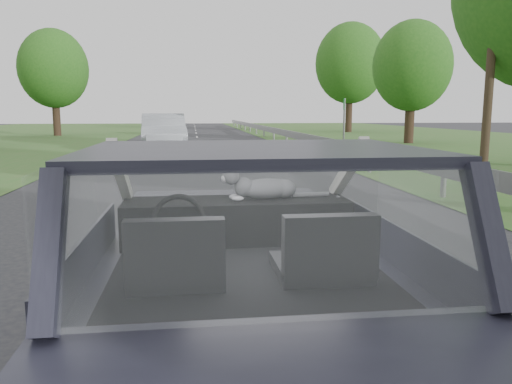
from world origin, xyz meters
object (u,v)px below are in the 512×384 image
object	(u,v)px
subject_car	(246,263)
utility_pole	(493,35)
cat	(266,187)
highway_sign	(344,122)
other_car	(164,133)

from	to	relation	value
subject_car	utility_pole	bearing A→B (deg)	52.64
subject_car	cat	world-z (taller)	subject_car
highway_sign	utility_pole	world-z (taller)	utility_pole
other_car	highway_sign	distance (m)	9.13
cat	highway_sign	xyz separation A→B (m)	(6.81, 20.18, 0.05)
subject_car	other_car	world-z (taller)	other_car
cat	other_car	world-z (taller)	other_car
other_car	utility_pole	distance (m)	12.05
other_car	highway_sign	size ratio (longest dim) A/B	2.09
highway_sign	subject_car	bearing A→B (deg)	-87.40
other_car	cat	bearing A→B (deg)	-88.70
subject_car	other_car	distance (m)	17.44
subject_car	utility_pole	world-z (taller)	utility_pole
subject_car	cat	size ratio (longest dim) A/B	7.01
utility_pole	highway_sign	bearing A→B (deg)	95.18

